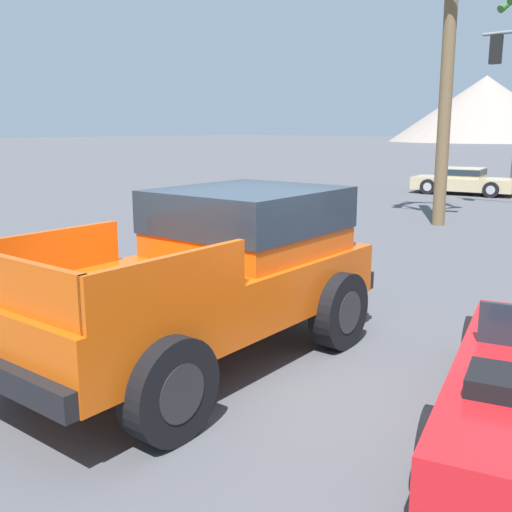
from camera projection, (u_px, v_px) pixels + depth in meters
ground_plane at (253, 364)px, 7.20m from camera, size 320.00×320.00×0.00m
orange_pickup_truck at (218, 264)px, 7.25m from camera, size 2.76×5.24×2.03m
parked_car_tan at (463, 181)px, 25.40m from camera, size 4.37×2.55×1.10m
palm_tree_short at (453, 7)px, 16.21m from camera, size 2.84×3.07×7.93m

